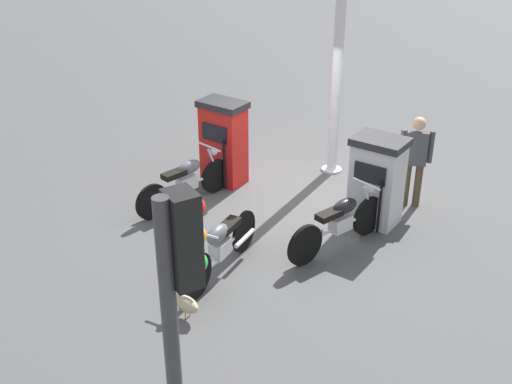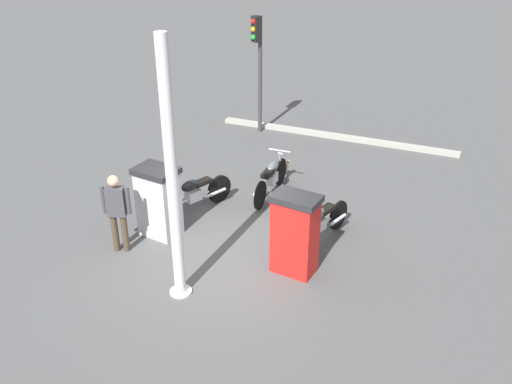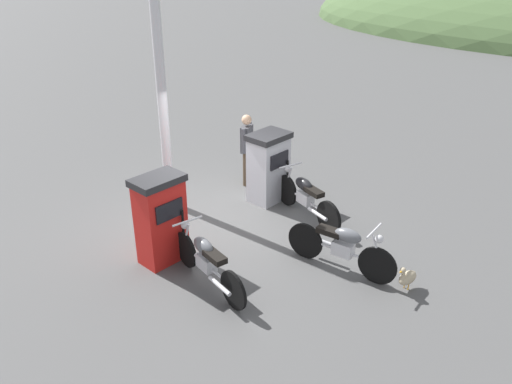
{
  "view_description": "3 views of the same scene",
  "coord_description": "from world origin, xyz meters",
  "px_view_note": "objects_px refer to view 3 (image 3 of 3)",
  "views": [
    {
      "loc": [
        9.26,
        4.66,
        5.37
      ],
      "look_at": [
        1.35,
        -0.07,
        0.68
      ],
      "focal_mm": 44.62,
      "sensor_mm": 36.0,
      "label": 1
    },
    {
      "loc": [
        -7.86,
        -4.65,
        6.11
      ],
      "look_at": [
        1.52,
        -0.03,
        0.69
      ],
      "focal_mm": 38.18,
      "sensor_mm": 36.0,
      "label": 2
    },
    {
      "loc": [
        6.32,
        -6.63,
        5.18
      ],
      "look_at": [
        0.94,
        0.07,
        0.98
      ],
      "focal_mm": 36.66,
      "sensor_mm": 36.0,
      "label": 3
    }
  ],
  "objects_px": {
    "motorcycle_near_pump": "(207,260)",
    "motorcycle_far_pump": "(306,197)",
    "canopy_support_pole": "(163,104)",
    "motorcycle_extra": "(342,245)",
    "fuel_pump_near": "(161,219)",
    "wandering_duck": "(407,277)",
    "attendant_person": "(247,145)",
    "fuel_pump_far": "(269,167)"
  },
  "relations": [
    {
      "from": "wandering_duck",
      "to": "canopy_support_pole",
      "type": "relative_size",
      "value": 0.11
    },
    {
      "from": "fuel_pump_near",
      "to": "motorcycle_far_pump",
      "type": "xyz_separation_m",
      "value": [
        1.08,
        2.88,
        -0.35
      ]
    },
    {
      "from": "fuel_pump_near",
      "to": "motorcycle_near_pump",
      "type": "xyz_separation_m",
      "value": [
        1.12,
        -0.06,
        -0.34
      ]
    },
    {
      "from": "fuel_pump_near",
      "to": "wandering_duck",
      "type": "distance_m",
      "value": 4.23
    },
    {
      "from": "wandering_duck",
      "to": "canopy_support_pole",
      "type": "bearing_deg",
      "value": -176.59
    },
    {
      "from": "fuel_pump_far",
      "to": "motorcycle_near_pump",
      "type": "xyz_separation_m",
      "value": [
        1.12,
        -3.1,
        -0.29
      ]
    },
    {
      "from": "fuel_pump_near",
      "to": "fuel_pump_far",
      "type": "height_order",
      "value": "fuel_pump_near"
    },
    {
      "from": "fuel_pump_near",
      "to": "fuel_pump_far",
      "type": "distance_m",
      "value": 3.04
    },
    {
      "from": "attendant_person",
      "to": "wandering_duck",
      "type": "xyz_separation_m",
      "value": [
        4.63,
        -1.51,
        -0.73
      ]
    },
    {
      "from": "fuel_pump_near",
      "to": "fuel_pump_far",
      "type": "relative_size",
      "value": 1.06
    },
    {
      "from": "fuel_pump_near",
      "to": "canopy_support_pole",
      "type": "bearing_deg",
      "value": 134.33
    },
    {
      "from": "motorcycle_near_pump",
      "to": "fuel_pump_near",
      "type": "bearing_deg",
      "value": 176.86
    },
    {
      "from": "fuel_pump_near",
      "to": "wandering_duck",
      "type": "relative_size",
      "value": 3.34
    },
    {
      "from": "canopy_support_pole",
      "to": "motorcycle_extra",
      "type": "bearing_deg",
      "value": 1.75
    },
    {
      "from": "fuel_pump_near",
      "to": "canopy_support_pole",
      "type": "distance_m",
      "value": 2.59
    },
    {
      "from": "attendant_person",
      "to": "motorcycle_near_pump",
      "type": "bearing_deg",
      "value": -59.79
    },
    {
      "from": "motorcycle_near_pump",
      "to": "canopy_support_pole",
      "type": "relative_size",
      "value": 0.44
    },
    {
      "from": "motorcycle_near_pump",
      "to": "motorcycle_extra",
      "type": "height_order",
      "value": "motorcycle_extra"
    },
    {
      "from": "attendant_person",
      "to": "wandering_duck",
      "type": "bearing_deg",
      "value": -18.1
    },
    {
      "from": "attendant_person",
      "to": "fuel_pump_far",
      "type": "bearing_deg",
      "value": -21.19
    },
    {
      "from": "fuel_pump_near",
      "to": "attendant_person",
      "type": "height_order",
      "value": "attendant_person"
    },
    {
      "from": "fuel_pump_far",
      "to": "motorcycle_near_pump",
      "type": "distance_m",
      "value": 3.31
    },
    {
      "from": "fuel_pump_far",
      "to": "attendant_person",
      "type": "bearing_deg",
      "value": 158.81
    },
    {
      "from": "wandering_duck",
      "to": "fuel_pump_near",
      "type": "bearing_deg",
      "value": -153.42
    },
    {
      "from": "canopy_support_pole",
      "to": "fuel_pump_far",
      "type": "bearing_deg",
      "value": 44.25
    },
    {
      "from": "motorcycle_extra",
      "to": "wandering_duck",
      "type": "distance_m",
      "value": 1.16
    },
    {
      "from": "motorcycle_extra",
      "to": "attendant_person",
      "type": "bearing_deg",
      "value": 154.15
    },
    {
      "from": "motorcycle_far_pump",
      "to": "canopy_support_pole",
      "type": "relative_size",
      "value": 0.43
    },
    {
      "from": "motorcycle_far_pump",
      "to": "canopy_support_pole",
      "type": "height_order",
      "value": "canopy_support_pole"
    },
    {
      "from": "fuel_pump_near",
      "to": "canopy_support_pole",
      "type": "xyz_separation_m",
      "value": [
        -1.52,
        1.56,
        1.4
      ]
    },
    {
      "from": "attendant_person",
      "to": "fuel_pump_near",
      "type": "bearing_deg",
      "value": -75.36
    },
    {
      "from": "motorcycle_far_pump",
      "to": "wandering_duck",
      "type": "xyz_separation_m",
      "value": [
        2.66,
        -1.01,
        -0.24
      ]
    },
    {
      "from": "motorcycle_extra",
      "to": "canopy_support_pole",
      "type": "relative_size",
      "value": 0.44
    },
    {
      "from": "motorcycle_near_pump",
      "to": "motorcycle_far_pump",
      "type": "xyz_separation_m",
      "value": [
        -0.04,
        2.94,
        -0.01
      ]
    },
    {
      "from": "motorcycle_extra",
      "to": "attendant_person",
      "type": "xyz_separation_m",
      "value": [
        -3.51,
        1.7,
        0.47
      ]
    },
    {
      "from": "fuel_pump_near",
      "to": "motorcycle_far_pump",
      "type": "relative_size",
      "value": 0.81
    },
    {
      "from": "fuel_pump_far",
      "to": "canopy_support_pole",
      "type": "xyz_separation_m",
      "value": [
        -1.52,
        -1.48,
        1.44
      ]
    },
    {
      "from": "fuel_pump_near",
      "to": "fuel_pump_far",
      "type": "bearing_deg",
      "value": 90.0
    },
    {
      "from": "wandering_duck",
      "to": "motorcycle_near_pump",
      "type": "bearing_deg",
      "value": -143.56
    },
    {
      "from": "canopy_support_pole",
      "to": "wandering_duck",
      "type": "bearing_deg",
      "value": 3.41
    },
    {
      "from": "fuel_pump_near",
      "to": "canopy_support_pole",
      "type": "relative_size",
      "value": 0.35
    },
    {
      "from": "canopy_support_pole",
      "to": "fuel_pump_near",
      "type": "bearing_deg",
      "value": -45.67
    }
  ]
}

